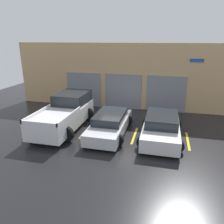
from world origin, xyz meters
TOP-DOWN VIEW (x-y plane):
  - ground_plane at (0.00, 0.00)m, footprint 28.00×28.00m
  - shophouse_building at (-0.01, 3.29)m, footprint 17.43×0.68m
  - pickup_truck at (-2.82, -1.56)m, footprint 2.61×5.16m
  - sedan_white at (2.82, -1.82)m, footprint 2.25×4.36m
  - sedan_side at (0.00, -1.82)m, footprint 2.13×4.57m
  - parking_stripe_far_left at (-4.23, -1.85)m, footprint 0.12×2.20m
  - parking_stripe_left at (-1.41, -1.85)m, footprint 0.12×2.20m
  - parking_stripe_centre at (1.41, -1.85)m, footprint 0.12×2.20m
  - parking_stripe_right at (4.23, -1.85)m, footprint 0.12×2.20m

SIDE VIEW (x-z plane):
  - ground_plane at x=0.00m, z-range 0.00..0.00m
  - parking_stripe_far_left at x=-4.23m, z-range 0.00..0.01m
  - parking_stripe_left at x=-1.41m, z-range 0.00..0.01m
  - parking_stripe_centre at x=1.41m, z-range 0.00..0.01m
  - parking_stripe_right at x=4.23m, z-range 0.00..0.01m
  - sedan_side at x=0.00m, z-range -0.03..1.15m
  - sedan_white at x=2.82m, z-range -0.04..1.28m
  - pickup_truck at x=-2.82m, z-range -0.06..1.81m
  - shophouse_building at x=-0.01m, z-range -0.04..4.80m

